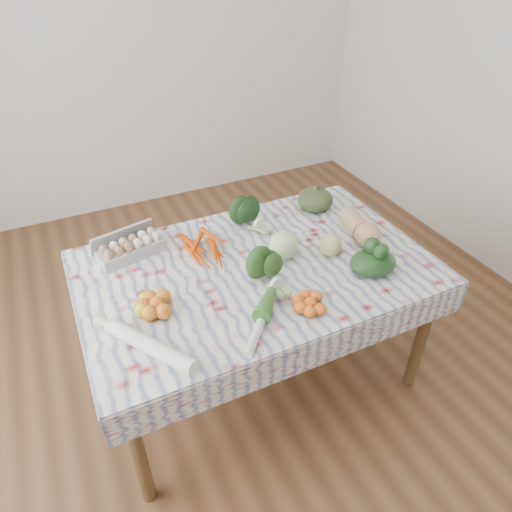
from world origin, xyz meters
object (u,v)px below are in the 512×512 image
Objects in this scene: dining_table at (256,279)px; grapefruit at (330,245)px; egg_carton at (132,249)px; cabbage at (284,245)px; butternut_squash at (361,226)px; kabocha_squash at (315,199)px.

dining_table is 0.40m from grapefruit.
dining_table is 4.93× the size of egg_carton.
cabbage reaches higher than butternut_squash.
kabocha_squash is at bearing 32.31° from dining_table.
kabocha_squash reaches higher than grapefruit.
kabocha_squash is 0.51m from cabbage.
butternut_squash is (1.11, -0.34, 0.02)m from egg_carton.
kabocha_squash is at bearing 108.36° from butternut_squash.
dining_table is 0.61m from butternut_squash.
cabbage is (0.15, 0.01, 0.16)m from dining_table.
butternut_squash is 0.23m from grapefruit.
butternut_squash reaches higher than kabocha_squash.
egg_carton is at bearing 171.14° from butternut_squash.
egg_carton is 1.12× the size of butternut_squash.
cabbage is (-0.38, -0.33, 0.01)m from kabocha_squash.
grapefruit is at bearing -37.78° from egg_carton.
cabbage is at bearing -39.45° from egg_carton.
kabocha_squash is 0.68× the size of butternut_squash.
dining_table is 11.14× the size of cabbage.
butternut_squash is 2.57× the size of grapefruit.
cabbage is at bearing 2.44° from dining_table.
cabbage reaches higher than kabocha_squash.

